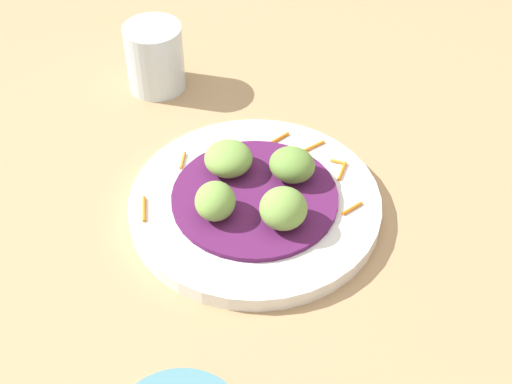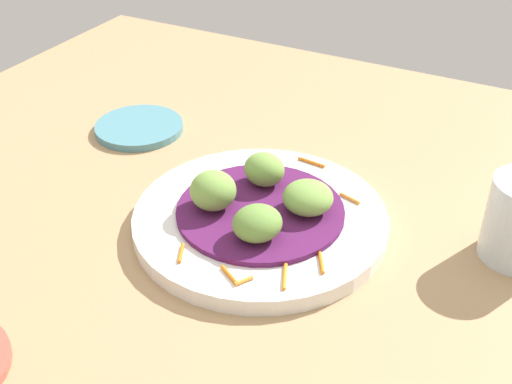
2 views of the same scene
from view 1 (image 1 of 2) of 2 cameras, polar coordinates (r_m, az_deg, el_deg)
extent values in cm
cube|color=tan|center=(83.27, 3.99, -2.27)|extent=(110.00, 110.00, 2.00)
cylinder|color=white|center=(82.18, -0.09, -1.00)|extent=(27.84, 27.84, 1.84)
cylinder|color=#51194C|center=(81.30, -0.09, -0.39)|extent=(18.31, 18.31, 0.63)
cylinder|color=orange|center=(80.92, 7.39, -1.25)|extent=(1.54, 2.65, 0.40)
cylinder|color=orange|center=(86.26, -5.65, 2.44)|extent=(2.72, 1.18, 0.40)
cylinder|color=orange|center=(88.80, 1.76, 4.12)|extent=(1.83, 2.87, 0.40)
cylinder|color=orange|center=(81.10, -8.58, -1.29)|extent=(3.63, 0.76, 0.40)
cylinder|color=orange|center=(85.06, 6.63, 1.61)|extent=(2.78, 1.92, 0.40)
cylinder|color=orange|center=(87.80, 4.26, 3.44)|extent=(1.83, 3.62, 0.40)
cylinder|color=orange|center=(86.18, 6.37, 2.31)|extent=(1.33, 1.87, 0.40)
ellipsoid|color=olive|center=(82.11, 2.79, 2.10)|extent=(6.90, 6.98, 3.53)
ellipsoid|color=#759E47|center=(83.00, -2.13, 2.58)|extent=(6.37, 6.35, 3.31)
ellipsoid|color=#759E47|center=(77.78, -3.13, -0.77)|extent=(5.60, 5.25, 3.76)
ellipsoid|color=#759E47|center=(76.74, 2.11, -1.27)|extent=(6.76, 6.75, 4.22)
cylinder|color=silver|center=(98.89, -7.76, 10.20)|extent=(7.53, 7.53, 8.92)
camera|label=2|loc=(1.05, 29.72, 31.08)|focal=45.91mm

